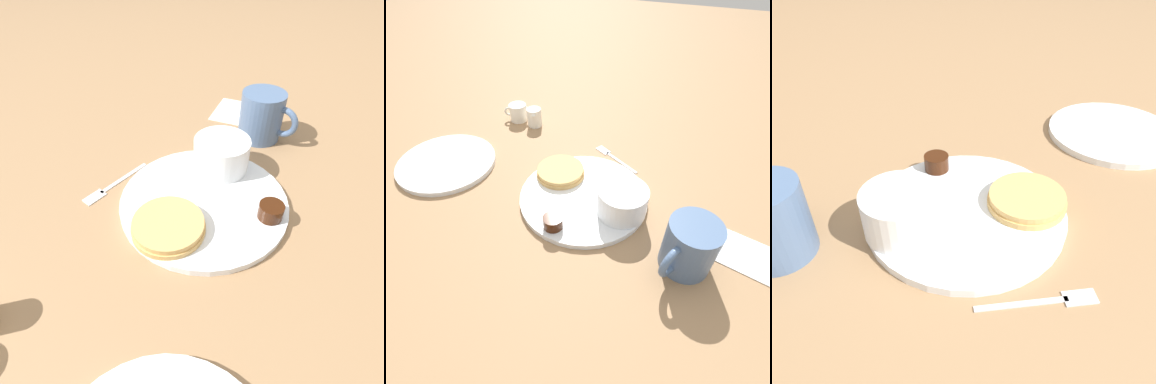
# 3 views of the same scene
# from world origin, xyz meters

# --- Properties ---
(ground_plane) EXTENTS (4.00, 4.00, 0.00)m
(ground_plane) POSITION_xyz_m (0.00, 0.00, 0.00)
(ground_plane) COLOR #93704C
(plate) EXTENTS (0.28, 0.28, 0.01)m
(plate) POSITION_xyz_m (0.00, 0.00, 0.01)
(plate) COLOR white
(plate) RESTS_ON ground_plane
(pancake_stack) EXTENTS (0.11, 0.11, 0.02)m
(pancake_stack) POSITION_xyz_m (-0.07, 0.04, 0.02)
(pancake_stack) COLOR tan
(pancake_stack) RESTS_ON plate
(bowl) EXTENTS (0.10, 0.10, 0.06)m
(bowl) POSITION_xyz_m (0.09, -0.02, 0.04)
(bowl) COLOR white
(bowl) RESTS_ON plate
(syrup_cup) EXTENTS (0.04, 0.04, 0.02)m
(syrup_cup) POSITION_xyz_m (-0.02, -0.11, 0.02)
(syrup_cup) COLOR #38190A
(syrup_cup) RESTS_ON plate
(butter_ramekin) EXTENTS (0.04, 0.04, 0.04)m
(butter_ramekin) POSITION_xyz_m (0.10, -0.04, 0.03)
(butter_ramekin) COLOR white
(butter_ramekin) RESTS_ON plate
(coffee_mug) EXTENTS (0.09, 0.12, 0.10)m
(coffee_mug) POSITION_xyz_m (0.22, -0.09, 0.05)
(coffee_mug) COLOR slate
(coffee_mug) RESTS_ON ground_plane
(fork) EXTENTS (0.13, 0.08, 0.00)m
(fork) POSITION_xyz_m (0.01, 0.17, 0.00)
(fork) COLOR silver
(fork) RESTS_ON ground_plane
(far_plate) EXTENTS (0.23, 0.23, 0.01)m
(far_plate) POSITION_xyz_m (-0.36, -0.01, 0.01)
(far_plate) COLOR white
(far_plate) RESTS_ON ground_plane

